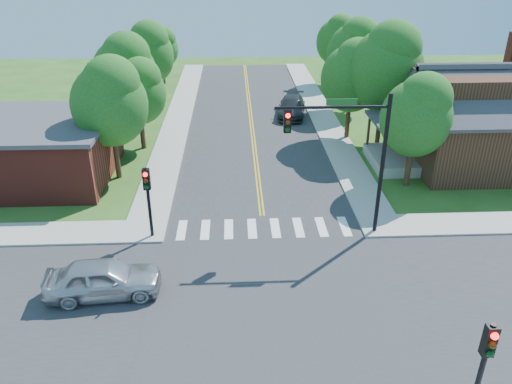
{
  "coord_description": "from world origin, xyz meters",
  "views": [
    {
      "loc": [
        -1.41,
        -15.91,
        13.14
      ],
      "look_at": [
        -0.4,
        6.07,
        2.2
      ],
      "focal_mm": 35.0,
      "sensor_mm": 36.0,
      "label": 1
    }
  ],
  "objects_px": {
    "signal_pole_se": "(486,356)",
    "house_ne": "(491,115)",
    "signal_pole_nw": "(147,190)",
    "signal_mast_ne": "(349,144)",
    "car_silver": "(103,279)",
    "car_dgrey": "(292,107)"
  },
  "relations": [
    {
      "from": "signal_pole_se",
      "to": "house_ne",
      "type": "distance_m",
      "value": 22.03
    },
    {
      "from": "signal_pole_nw",
      "to": "house_ne",
      "type": "xyz_separation_m",
      "value": [
        20.71,
        8.66,
        0.67
      ]
    },
    {
      "from": "signal_pole_se",
      "to": "signal_pole_nw",
      "type": "relative_size",
      "value": 1.0
    },
    {
      "from": "signal_pole_nw",
      "to": "signal_pole_se",
      "type": "bearing_deg",
      "value": -45.0
    },
    {
      "from": "signal_mast_ne",
      "to": "signal_pole_se",
      "type": "xyz_separation_m",
      "value": [
        1.69,
        -11.21,
        -2.19
      ]
    },
    {
      "from": "car_silver",
      "to": "car_dgrey",
      "type": "distance_m",
      "value": 26.03
    },
    {
      "from": "signal_pole_se",
      "to": "car_silver",
      "type": "bearing_deg",
      "value": 151.73
    },
    {
      "from": "house_ne",
      "to": "car_dgrey",
      "type": "distance_m",
      "value": 16.01
    },
    {
      "from": "house_ne",
      "to": "car_dgrey",
      "type": "bearing_deg",
      "value": 137.26
    },
    {
      "from": "signal_mast_ne",
      "to": "car_dgrey",
      "type": "bearing_deg",
      "value": 91.22
    },
    {
      "from": "house_ne",
      "to": "car_dgrey",
      "type": "xyz_separation_m",
      "value": [
        -11.61,
        10.73,
        -2.56
      ]
    },
    {
      "from": "car_silver",
      "to": "car_dgrey",
      "type": "height_order",
      "value": "car_silver"
    },
    {
      "from": "house_ne",
      "to": "car_silver",
      "type": "height_order",
      "value": "house_ne"
    },
    {
      "from": "signal_pole_se",
      "to": "signal_pole_nw",
      "type": "bearing_deg",
      "value": 135.0
    },
    {
      "from": "car_dgrey",
      "to": "signal_mast_ne",
      "type": "bearing_deg",
      "value": -79.27
    },
    {
      "from": "signal_pole_nw",
      "to": "car_silver",
      "type": "relative_size",
      "value": 0.78
    },
    {
      "from": "house_ne",
      "to": "signal_pole_nw",
      "type": "bearing_deg",
      "value": -157.31
    },
    {
      "from": "signal_mast_ne",
      "to": "car_silver",
      "type": "bearing_deg",
      "value": -157.56
    },
    {
      "from": "signal_pole_nw",
      "to": "house_ne",
      "type": "bearing_deg",
      "value": 22.69
    },
    {
      "from": "signal_pole_se",
      "to": "house_ne",
      "type": "relative_size",
      "value": 0.29
    },
    {
      "from": "signal_mast_ne",
      "to": "signal_pole_se",
      "type": "bearing_deg",
      "value": -81.44
    },
    {
      "from": "house_ne",
      "to": "car_dgrey",
      "type": "height_order",
      "value": "house_ne"
    }
  ]
}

